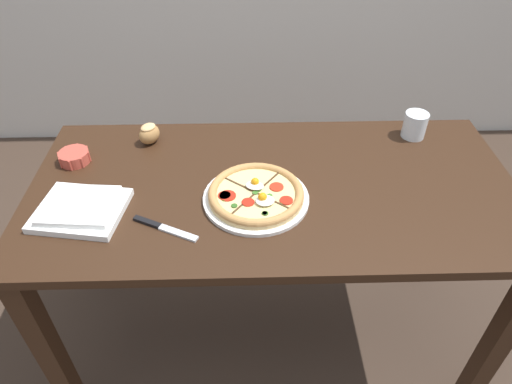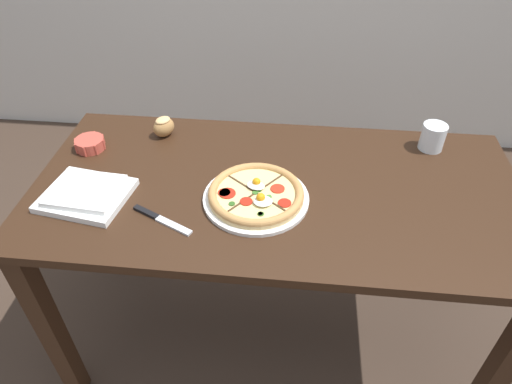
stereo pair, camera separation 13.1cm
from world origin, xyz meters
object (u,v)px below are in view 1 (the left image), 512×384
at_px(dining_table, 273,212).
at_px(pizza, 256,195).
at_px(ramekin_bowl, 74,157).
at_px(water_glass, 415,126).
at_px(napkin_folded, 80,209).
at_px(bread_piece_near, 149,133).
at_px(knife_main, 164,228).

distance_m(dining_table, pizza, 0.16).
relative_size(ramekin_bowl, water_glass, 1.15).
bearing_deg(dining_table, pizza, -128.52).
bearing_deg(napkin_folded, dining_table, 11.51).
height_order(pizza, ramekin_bowl, pizza).
distance_m(dining_table, bread_piece_near, 0.50).
bearing_deg(knife_main, ramekin_bowl, 161.90).
bearing_deg(water_glass, knife_main, -151.47).
relative_size(bread_piece_near, knife_main, 0.52).
height_order(ramekin_bowl, napkin_folded, ramekin_bowl).
relative_size(bread_piece_near, water_glass, 1.09).
bearing_deg(dining_table, napkin_folded, -168.49).
bearing_deg(bread_piece_near, knife_main, -76.72).
relative_size(dining_table, napkin_folded, 5.56).
xyz_separation_m(napkin_folded, bread_piece_near, (0.14, 0.35, 0.02)).
distance_m(ramekin_bowl, napkin_folded, 0.26).
bearing_deg(napkin_folded, ramekin_bowl, 108.84).
height_order(napkin_folded, knife_main, napkin_folded).
bearing_deg(bread_piece_near, ramekin_bowl, -155.04).
relative_size(dining_table, ramekin_bowl, 14.52).
height_order(pizza, knife_main, pizza).
distance_m(dining_table, knife_main, 0.38).
bearing_deg(pizza, water_glass, 30.38).
relative_size(pizza, ramekin_bowl, 3.03).
bearing_deg(water_glass, bread_piece_near, -179.06).
relative_size(napkin_folded, bread_piece_near, 2.74).
bearing_deg(bread_piece_near, pizza, -41.31).
bearing_deg(knife_main, dining_table, 56.99).
relative_size(dining_table, bread_piece_near, 15.26).
bearing_deg(knife_main, water_glass, 54.74).
xyz_separation_m(napkin_folded, water_glass, (1.05, 0.37, 0.02)).
bearing_deg(bread_piece_near, dining_table, -30.47).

